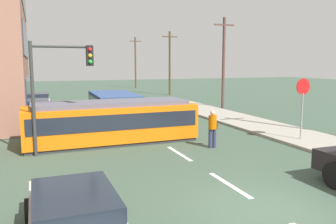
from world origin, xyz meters
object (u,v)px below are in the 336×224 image
object	(u,v)px
streetcar_tram	(111,121)
parked_sedan_furthest	(38,100)
utility_pole_far	(170,62)
parked_sedan_far	(36,108)
utility_pole_distant	(135,62)
traffic_light_mast	(58,76)
stop_sign	(303,96)
pedestrian_crossing	(213,127)
parked_sedan_near	(74,216)
city_bus	(114,106)
parked_sedan_mid	(46,120)
utility_pole_mid	(224,61)

from	to	relation	value
streetcar_tram	parked_sedan_furthest	xyz separation A→B (m)	(-3.13, 15.70, -0.39)
streetcar_tram	utility_pole_far	distance (m)	24.95
streetcar_tram	parked_sedan_far	world-z (taller)	streetcar_tram
parked_sedan_furthest	utility_pole_distant	world-z (taller)	utility_pole_distant
traffic_light_mast	stop_sign	bearing A→B (deg)	-9.29
pedestrian_crossing	parked_sedan_furthest	xyz separation A→B (m)	(-7.07, 18.39, -0.32)
parked_sedan_furthest	stop_sign	size ratio (longest dim) A/B	1.55
parked_sedan_near	utility_pole_far	xyz separation A→B (m)	(14.14, 31.07, 3.22)
pedestrian_crossing	stop_sign	world-z (taller)	stop_sign
city_bus	parked_sedan_mid	distance (m)	4.43
city_bus	pedestrian_crossing	bearing A→B (deg)	-72.34
city_bus	utility_pole_far	size ratio (longest dim) A/B	0.74
streetcar_tram	traffic_light_mast	world-z (taller)	traffic_light_mast
utility_pole_mid	utility_pole_distant	xyz separation A→B (m)	(-0.26, 25.76, 0.09)
stop_sign	utility_pole_distant	world-z (taller)	utility_pole_distant
parked_sedan_furthest	utility_pole_far	bearing A→B (deg)	23.24
pedestrian_crossing	utility_pole_distant	size ratio (longest dim) A/B	0.22
utility_pole_distant	city_bus	bearing A→B (deg)	-108.19
utility_pole_distant	parked_sedan_furthest	bearing A→B (deg)	-126.29
pedestrian_crossing	parked_sedan_furthest	size ratio (longest dim) A/B	0.37
pedestrian_crossing	utility_pole_distant	world-z (taller)	utility_pole_distant
stop_sign	utility_pole_distant	xyz separation A→B (m)	(2.54, 38.05, 1.77)
parked_sedan_far	utility_pole_far	distance (m)	19.36
streetcar_tram	utility_pole_distant	xyz separation A→B (m)	(10.97, 34.90, 2.95)
city_bus	parked_sedan_near	size ratio (longest dim) A/B	1.30
city_bus	traffic_light_mast	bearing A→B (deg)	-118.16
pedestrian_crossing	traffic_light_mast	bearing A→B (deg)	168.39
city_bus	parked_sedan_far	xyz separation A→B (m)	(-4.64, 4.36, -0.43)
streetcar_tram	city_bus	distance (m)	5.70
utility_pole_far	pedestrian_crossing	bearing A→B (deg)	-106.99
parked_sedan_far	stop_sign	world-z (taller)	stop_sign
parked_sedan_mid	parked_sedan_far	distance (m)	5.97
parked_sedan_mid	utility_pole_mid	xyz separation A→B (m)	(14.02, 5.18, 3.25)
parked_sedan_mid	utility_pole_distant	world-z (taller)	utility_pole_distant
parked_sedan_furthest	utility_pole_mid	distance (m)	16.11
parked_sedan_mid	stop_sign	xyz separation A→B (m)	(11.22, -7.11, 1.57)
parked_sedan_near	parked_sedan_mid	distance (m)	13.06
city_bus	stop_sign	bearing A→B (deg)	-50.75
streetcar_tram	parked_sedan_far	xyz separation A→B (m)	(-3.31, 9.90, -0.39)
stop_sign	parked_sedan_far	bearing A→B (deg)	131.96
city_bus	parked_sedan_far	world-z (taller)	city_bus
pedestrian_crossing	utility_pole_distant	distance (m)	38.35
parked_sedan_furthest	utility_pole_mid	size ratio (longest dim) A/B	0.61
traffic_light_mast	utility_pole_distant	world-z (taller)	utility_pole_distant
parked_sedan_furthest	utility_pole_distant	size ratio (longest dim) A/B	0.59
stop_sign	utility_pole_distant	size ratio (longest dim) A/B	0.38
traffic_light_mast	utility_pole_far	size ratio (longest dim) A/B	0.62
streetcar_tram	utility_pole_distant	world-z (taller)	utility_pole_distant
traffic_light_mast	parked_sedan_far	bearing A→B (deg)	94.70
parked_sedan_mid	utility_pole_distant	xyz separation A→B (m)	(13.76, 30.93, 3.34)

